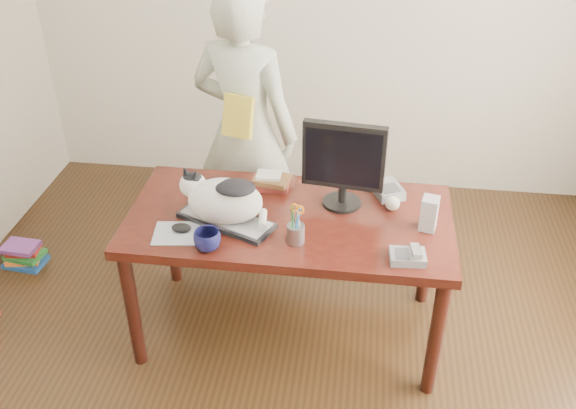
# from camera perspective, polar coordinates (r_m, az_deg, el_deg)

# --- Properties ---
(room) EXTENTS (4.50, 4.50, 4.50)m
(room) POSITION_cam_1_polar(r_m,az_deg,el_deg) (2.34, -1.76, 3.01)
(room) COLOR black
(room) RESTS_ON ground
(desk) EXTENTS (1.60, 0.80, 0.75)m
(desk) POSITION_cam_1_polar(r_m,az_deg,el_deg) (3.31, 0.29, -2.40)
(desk) COLOR black
(desk) RESTS_ON ground
(keyboard) EXTENTS (0.51, 0.35, 0.03)m
(keyboard) POSITION_cam_1_polar(r_m,az_deg,el_deg) (3.12, -5.50, -1.38)
(keyboard) COLOR black
(keyboard) RESTS_ON desk
(cat) EXTENTS (0.46, 0.35, 0.27)m
(cat) POSITION_cam_1_polar(r_m,az_deg,el_deg) (3.06, -5.88, 0.56)
(cat) COLOR white
(cat) RESTS_ON keyboard
(monitor) EXTENTS (0.41, 0.22, 0.46)m
(monitor) POSITION_cam_1_polar(r_m,az_deg,el_deg) (3.12, 4.96, 3.86)
(monitor) COLOR black
(monitor) RESTS_ON desk
(pen_cup) EXTENTS (0.11, 0.11, 0.21)m
(pen_cup) POSITION_cam_1_polar(r_m,az_deg,el_deg) (2.95, 0.70, -2.43)
(pen_cup) COLOR gray
(pen_cup) RESTS_ON desk
(mousepad) EXTENTS (0.24, 0.22, 0.00)m
(mousepad) POSITION_cam_1_polar(r_m,az_deg,el_deg) (3.08, -9.89, -2.54)
(mousepad) COLOR #AFB3BB
(mousepad) RESTS_ON desk
(mouse) EXTENTS (0.10, 0.07, 0.04)m
(mouse) POSITION_cam_1_polar(r_m,az_deg,el_deg) (3.08, -9.46, -2.05)
(mouse) COLOR black
(mouse) RESTS_ON mousepad
(coffee_mug) EXTENTS (0.17, 0.17, 0.10)m
(coffee_mug) POSITION_cam_1_polar(r_m,az_deg,el_deg) (2.94, -7.19, -3.17)
(coffee_mug) COLOR black
(coffee_mug) RESTS_ON desk
(phone) EXTENTS (0.17, 0.14, 0.07)m
(phone) POSITION_cam_1_polar(r_m,az_deg,el_deg) (2.91, 10.66, -4.52)
(phone) COLOR slate
(phone) RESTS_ON desk
(speaker) EXTENTS (0.09, 0.10, 0.17)m
(speaker) POSITION_cam_1_polar(r_m,az_deg,el_deg) (3.10, 12.43, -0.79)
(speaker) COLOR #969699
(speaker) RESTS_ON desk
(baseball) EXTENTS (0.07, 0.07, 0.07)m
(baseball) POSITION_cam_1_polar(r_m,az_deg,el_deg) (3.23, 9.28, 0.10)
(baseball) COLOR white
(baseball) RESTS_ON desk
(book_stack) EXTENTS (0.21, 0.16, 0.08)m
(book_stack) POSITION_cam_1_polar(r_m,az_deg,el_deg) (3.38, -1.54, 2.08)
(book_stack) COLOR #531916
(book_stack) RESTS_ON desk
(calculator) EXTENTS (0.19, 0.21, 0.05)m
(calculator) POSITION_cam_1_polar(r_m,az_deg,el_deg) (3.36, 8.84, 1.30)
(calculator) COLOR slate
(calculator) RESTS_ON desk
(person) EXTENTS (0.73, 0.58, 1.74)m
(person) POSITION_cam_1_polar(r_m,az_deg,el_deg) (3.70, -3.82, 6.45)
(person) COLOR silver
(person) RESTS_ON ground
(held_book) EXTENTS (0.19, 0.14, 0.23)m
(held_book) POSITION_cam_1_polar(r_m,az_deg,el_deg) (3.47, -4.45, 7.83)
(held_book) COLOR gold
(held_book) RESTS_ON person
(book_pile_b) EXTENTS (0.26, 0.20, 0.15)m
(book_pile_b) POSITION_cam_1_polar(r_m,az_deg,el_deg) (4.35, -22.41, -4.15)
(book_pile_b) COLOR #194996
(book_pile_b) RESTS_ON ground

